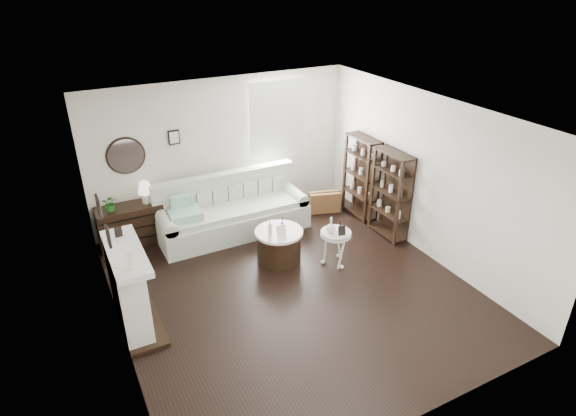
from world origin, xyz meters
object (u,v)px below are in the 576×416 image
sofa (232,214)px  drum_table (279,245)px  dresser (131,225)px  pedestal_table (336,234)px

sofa → drum_table: bearing=-75.7°
sofa → drum_table: (0.33, -1.29, -0.07)m
sofa → dresser: size_ratio=2.47×
drum_table → pedestal_table: bearing=-34.7°
sofa → drum_table: size_ratio=3.43×
sofa → pedestal_table: sofa is taller
dresser → pedestal_table: bearing=-37.9°
dresser → pedestal_table: size_ratio=1.82×
dresser → pedestal_table: dresser is taller
drum_table → pedestal_table: (0.76, -0.53, 0.27)m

